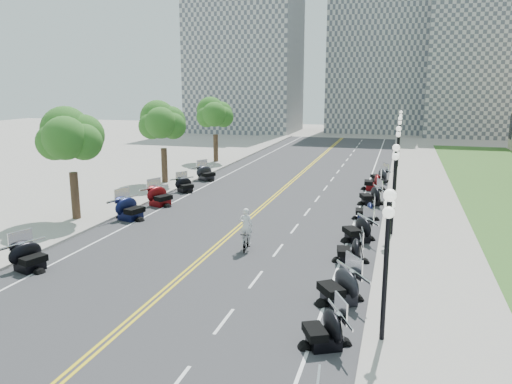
# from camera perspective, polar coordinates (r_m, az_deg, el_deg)

# --- Properties ---
(ground) EXTENTS (160.00, 160.00, 0.00)m
(ground) POSITION_cam_1_polar(r_m,az_deg,el_deg) (26.19, -4.31, -6.03)
(ground) COLOR gray
(road) EXTENTS (16.00, 90.00, 0.01)m
(road) POSITION_cam_1_polar(r_m,az_deg,el_deg) (35.37, 1.37, -1.16)
(road) COLOR #333335
(road) RESTS_ON ground
(centerline_yellow_a) EXTENTS (0.12, 90.00, 0.00)m
(centerline_yellow_a) POSITION_cam_1_polar(r_m,az_deg,el_deg) (35.40, 1.18, -1.14)
(centerline_yellow_a) COLOR yellow
(centerline_yellow_a) RESTS_ON road
(centerline_yellow_b) EXTENTS (0.12, 90.00, 0.00)m
(centerline_yellow_b) POSITION_cam_1_polar(r_m,az_deg,el_deg) (35.34, 1.56, -1.16)
(centerline_yellow_b) COLOR yellow
(centerline_yellow_b) RESTS_ON road
(edge_line_north) EXTENTS (0.12, 90.00, 0.00)m
(edge_line_north) POSITION_cam_1_polar(r_m,az_deg,el_deg) (34.33, 11.75, -1.82)
(edge_line_north) COLOR white
(edge_line_north) RESTS_ON road
(edge_line_south) EXTENTS (0.12, 90.00, 0.00)m
(edge_line_south) POSITION_cam_1_polar(r_m,az_deg,el_deg) (37.48, -8.13, -0.50)
(edge_line_south) COLOR white
(edge_line_south) RESTS_ON road
(lane_dash_4) EXTENTS (0.12, 2.00, 0.00)m
(lane_dash_4) POSITION_cam_1_polar(r_m,az_deg,el_deg) (18.20, -3.67, -14.50)
(lane_dash_4) COLOR white
(lane_dash_4) RESTS_ON road
(lane_dash_5) EXTENTS (0.12, 2.00, 0.00)m
(lane_dash_5) POSITION_cam_1_polar(r_m,az_deg,el_deg) (21.67, -0.02, -9.95)
(lane_dash_5) COLOR white
(lane_dash_5) RESTS_ON road
(lane_dash_6) EXTENTS (0.12, 2.00, 0.00)m
(lane_dash_6) POSITION_cam_1_polar(r_m,az_deg,el_deg) (25.29, 2.54, -6.66)
(lane_dash_6) COLOR white
(lane_dash_6) RESTS_ON road
(lane_dash_7) EXTENTS (0.12, 2.00, 0.00)m
(lane_dash_7) POSITION_cam_1_polar(r_m,az_deg,el_deg) (29.01, 4.43, -4.19)
(lane_dash_7) COLOR white
(lane_dash_7) RESTS_ON road
(lane_dash_8) EXTENTS (0.12, 2.00, 0.00)m
(lane_dash_8) POSITION_cam_1_polar(r_m,az_deg,el_deg) (32.80, 5.88, -2.28)
(lane_dash_8) COLOR white
(lane_dash_8) RESTS_ON road
(lane_dash_9) EXTENTS (0.12, 2.00, 0.00)m
(lane_dash_9) POSITION_cam_1_polar(r_m,az_deg,el_deg) (36.63, 7.02, -0.77)
(lane_dash_9) COLOR white
(lane_dash_9) RESTS_ON road
(lane_dash_10) EXTENTS (0.12, 2.00, 0.00)m
(lane_dash_10) POSITION_cam_1_polar(r_m,az_deg,el_deg) (40.49, 7.95, 0.45)
(lane_dash_10) COLOR white
(lane_dash_10) RESTS_ON road
(lane_dash_11) EXTENTS (0.12, 2.00, 0.00)m
(lane_dash_11) POSITION_cam_1_polar(r_m,az_deg,el_deg) (44.38, 8.71, 1.46)
(lane_dash_11) COLOR white
(lane_dash_11) RESTS_ON road
(lane_dash_12) EXTENTS (0.12, 2.00, 0.00)m
(lane_dash_12) POSITION_cam_1_polar(r_m,az_deg,el_deg) (48.29, 9.35, 2.31)
(lane_dash_12) COLOR white
(lane_dash_12) RESTS_ON road
(lane_dash_13) EXTENTS (0.12, 2.00, 0.00)m
(lane_dash_13) POSITION_cam_1_polar(r_m,az_deg,el_deg) (52.21, 9.90, 3.03)
(lane_dash_13) COLOR white
(lane_dash_13) RESTS_ON road
(lane_dash_14) EXTENTS (0.12, 2.00, 0.00)m
(lane_dash_14) POSITION_cam_1_polar(r_m,az_deg,el_deg) (56.14, 10.37, 3.65)
(lane_dash_14) COLOR white
(lane_dash_14) RESTS_ON road
(lane_dash_15) EXTENTS (0.12, 2.00, 0.00)m
(lane_dash_15) POSITION_cam_1_polar(r_m,az_deg,el_deg) (60.08, 10.78, 4.19)
(lane_dash_15) COLOR white
(lane_dash_15) RESTS_ON road
(lane_dash_16) EXTENTS (0.12, 2.00, 0.00)m
(lane_dash_16) POSITION_cam_1_polar(r_m,az_deg,el_deg) (64.03, 11.13, 4.66)
(lane_dash_16) COLOR white
(lane_dash_16) RESTS_ON road
(lane_dash_17) EXTENTS (0.12, 2.00, 0.00)m
(lane_dash_17) POSITION_cam_1_polar(r_m,az_deg,el_deg) (67.99, 11.45, 5.07)
(lane_dash_17) COLOR white
(lane_dash_17) RESTS_ON road
(lane_dash_18) EXTENTS (0.12, 2.00, 0.00)m
(lane_dash_18) POSITION_cam_1_polar(r_m,az_deg,el_deg) (71.94, 11.74, 5.44)
(lane_dash_18) COLOR white
(lane_dash_18) RESTS_ON road
(lane_dash_19) EXTENTS (0.12, 2.00, 0.00)m
(lane_dash_19) POSITION_cam_1_polar(r_m,az_deg,el_deg) (75.91, 11.99, 5.78)
(lane_dash_19) COLOR white
(lane_dash_19) RESTS_ON road
(sidewalk_north) EXTENTS (5.00, 90.00, 0.15)m
(sidewalk_north) POSITION_cam_1_polar(r_m,az_deg,el_deg) (34.27, 18.60, -2.12)
(sidewalk_north) COLOR #9E9991
(sidewalk_north) RESTS_ON ground
(sidewalk_south) EXTENTS (5.00, 90.00, 0.15)m
(sidewalk_south) POSITION_cam_1_polar(r_m,az_deg,el_deg) (39.31, -13.59, -0.03)
(sidewalk_south) COLOR #9E9991
(sidewalk_south) RESTS_ON ground
(distant_block_a) EXTENTS (18.00, 14.00, 26.00)m
(distant_block_a) POSITION_cam_1_polar(r_m,az_deg,el_deg) (89.51, -1.23, 15.30)
(distant_block_a) COLOR gray
(distant_block_a) RESTS_ON ground
(distant_block_b) EXTENTS (16.00, 12.00, 30.00)m
(distant_block_b) POSITION_cam_1_polar(r_m,az_deg,el_deg) (91.64, 13.76, 16.15)
(distant_block_b) COLOR gray
(distant_block_b) RESTS_ON ground
(distant_block_c) EXTENTS (20.00, 14.00, 22.00)m
(distant_block_c) POSITION_cam_1_polar(r_m,az_deg,el_deg) (89.28, 25.43, 12.88)
(distant_block_c) COLOR gray
(distant_block_c) RESTS_ON ground
(street_lamp_1) EXTENTS (0.50, 1.20, 4.90)m
(street_lamp_1) POSITION_cam_1_polar(r_m,az_deg,el_deg) (16.25, 14.61, -8.31)
(street_lamp_1) COLOR black
(street_lamp_1) RESTS_ON sidewalk_north
(street_lamp_2) EXTENTS (0.50, 1.20, 4.90)m
(street_lamp_2) POSITION_cam_1_polar(r_m,az_deg,el_deg) (27.82, 15.46, 0.19)
(street_lamp_2) COLOR black
(street_lamp_2) RESTS_ON sidewalk_north
(street_lamp_3) EXTENTS (0.50, 1.20, 4.90)m
(street_lamp_3) POSITION_cam_1_polar(r_m,az_deg,el_deg) (39.65, 15.81, 3.66)
(street_lamp_3) COLOR black
(street_lamp_3) RESTS_ON sidewalk_north
(street_lamp_4) EXTENTS (0.50, 1.20, 4.90)m
(street_lamp_4) POSITION_cam_1_polar(r_m,az_deg,el_deg) (51.56, 16.00, 5.53)
(street_lamp_4) COLOR black
(street_lamp_4) RESTS_ON sidewalk_north
(street_lamp_5) EXTENTS (0.50, 1.20, 4.90)m
(street_lamp_5) POSITION_cam_1_polar(r_m,az_deg,el_deg) (63.50, 16.12, 6.70)
(street_lamp_5) COLOR black
(street_lamp_5) RESTS_ON sidewalk_north
(tree_2) EXTENTS (4.80, 4.80, 9.20)m
(tree_2) POSITION_cam_1_polar(r_m,az_deg,el_deg) (31.69, -20.39, 5.23)
(tree_2) COLOR #235619
(tree_2) RESTS_ON sidewalk_south
(tree_3) EXTENTS (4.80, 4.80, 9.20)m
(tree_3) POSITION_cam_1_polar(r_m,az_deg,el_deg) (41.89, -10.59, 7.31)
(tree_3) COLOR #235619
(tree_3) RESTS_ON sidewalk_south
(tree_4) EXTENTS (4.80, 4.80, 9.20)m
(tree_4) POSITION_cam_1_polar(r_m,az_deg,el_deg) (52.84, -4.69, 8.45)
(tree_4) COLOR #235619
(tree_4) RESTS_ON sidewalk_south
(motorcycle_n_3) EXTENTS (2.53, 2.53, 1.32)m
(motorcycle_n_3) POSITION_cam_1_polar(r_m,az_deg,el_deg) (16.49, 7.78, -15.06)
(motorcycle_n_3) COLOR black
(motorcycle_n_3) RESTS_ON road
(motorcycle_n_4) EXTENTS (2.97, 2.97, 1.49)m
(motorcycle_n_4) POSITION_cam_1_polar(r_m,az_deg,el_deg) (19.51, 9.48, -10.39)
(motorcycle_n_4) COLOR black
(motorcycle_n_4) RESTS_ON road
(motorcycle_n_5) EXTENTS (2.14, 2.14, 1.31)m
(motorcycle_n_5) POSITION_cam_1_polar(r_m,az_deg,el_deg) (23.87, 10.70, -6.40)
(motorcycle_n_5) COLOR black
(motorcycle_n_5) RESTS_ON road
(motorcycle_n_6) EXTENTS (2.83, 2.83, 1.45)m
(motorcycle_n_6) POSITION_cam_1_polar(r_m,az_deg,el_deg) (27.04, 11.55, -4.06)
(motorcycle_n_6) COLOR black
(motorcycle_n_6) RESTS_ON road
(motorcycle_n_7) EXTENTS (1.98, 1.98, 1.27)m
(motorcycle_n_7) POSITION_cam_1_polar(r_m,az_deg,el_deg) (31.42, 12.37, -1.98)
(motorcycle_n_7) COLOR black
(motorcycle_n_7) RESTS_ON road
(motorcycle_n_8) EXTENTS (2.65, 2.65, 1.45)m
(motorcycle_n_8) POSITION_cam_1_polar(r_m,az_deg,el_deg) (35.34, 12.99, -0.29)
(motorcycle_n_8) COLOR black
(motorcycle_n_8) RESTS_ON road
(motorcycle_n_9) EXTENTS (2.21, 2.21, 1.46)m
(motorcycle_n_9) POSITION_cam_1_polar(r_m,az_deg,el_deg) (40.36, 13.22, 1.25)
(motorcycle_n_9) COLOR #590A0C
(motorcycle_n_9) RESTS_ON road
(motorcycle_n_10) EXTENTS (2.53, 2.53, 1.32)m
(motorcycle_n_10) POSITION_cam_1_polar(r_m,az_deg,el_deg) (43.51, 13.93, 1.90)
(motorcycle_n_10) COLOR black
(motorcycle_n_10) RESTS_ON road
(motorcycle_s_4) EXTENTS (2.54, 2.54, 1.41)m
(motorcycle_s_4) POSITION_cam_1_polar(r_m,az_deg,el_deg) (24.68, -24.51, -6.58)
(motorcycle_s_4) COLOR black
(motorcycle_s_4) RESTS_ON road
(motorcycle_s_6) EXTENTS (2.71, 2.71, 1.56)m
(motorcycle_s_6) POSITION_cam_1_polar(r_m,az_deg,el_deg) (31.63, -14.19, -1.70)
(motorcycle_s_6) COLOR black
(motorcycle_s_6) RESTS_ON road
(motorcycle_s_7) EXTENTS (2.80, 2.80, 1.49)m
(motorcycle_s_7) POSITION_cam_1_polar(r_m,az_deg,el_deg) (34.82, -10.92, -0.34)
(motorcycle_s_7) COLOR #590A0C
(motorcycle_s_7) RESTS_ON road
(motorcycle_s_8) EXTENTS (2.51, 2.51, 1.25)m
(motorcycle_s_8) POSITION_cam_1_polar(r_m,az_deg,el_deg) (38.91, -8.12, 0.89)
(motorcycle_s_8) COLOR black
(motorcycle_s_8) RESTS_ON road
(motorcycle_s_9) EXTENTS (2.77, 2.77, 1.42)m
(motorcycle_s_9) POSITION_cam_1_polar(r_m,az_deg,el_deg) (43.44, -5.71, 2.25)
(motorcycle_s_9) COLOR black
(motorcycle_s_9) RESTS_ON road
(bicycle) EXTENTS (0.65, 1.65, 0.96)m
(bicycle) POSITION_cam_1_polar(r_m,az_deg,el_deg) (25.17, -1.14, -5.61)
(bicycle) COLOR #A51414
(bicycle) RESTS_ON road
(cyclist_rider) EXTENTS (0.67, 0.44, 1.84)m
(cyclist_rider) POSITION_cam_1_polar(r_m,az_deg,el_deg) (24.78, -1.15, -2.53)
(cyclist_rider) COLOR white
(cyclist_rider) RESTS_ON bicycle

